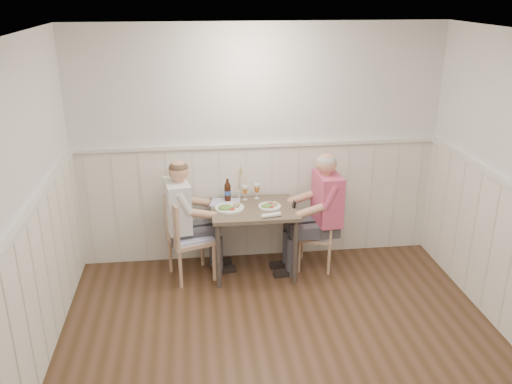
% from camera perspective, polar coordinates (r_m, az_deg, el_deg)
% --- Properties ---
extents(ground_plane, '(4.50, 4.50, 0.00)m').
position_cam_1_polar(ground_plane, '(4.52, 4.07, -19.49)').
color(ground_plane, '#412C19').
extents(room_shell, '(4.04, 4.54, 2.60)m').
position_cam_1_polar(room_shell, '(3.73, 4.66, -1.39)').
color(room_shell, white).
rests_on(room_shell, ground).
extents(wainscot, '(4.00, 4.49, 1.34)m').
position_cam_1_polar(wainscot, '(4.69, 2.70, -7.63)').
color(wainscot, white).
rests_on(wainscot, ground).
extents(dining_table, '(0.89, 0.70, 0.75)m').
position_cam_1_polar(dining_table, '(5.72, -0.24, -2.59)').
color(dining_table, '#4B412E').
rests_on(dining_table, ground).
extents(chair_right, '(0.47, 0.47, 0.79)m').
position_cam_1_polar(chair_right, '(5.94, 6.78, -4.17)').
color(chair_right, tan).
rests_on(chair_right, ground).
extents(chair_left, '(0.54, 0.54, 0.91)m').
position_cam_1_polar(chair_left, '(5.71, -7.42, -4.56)').
color(chair_left, tan).
rests_on(chair_left, ground).
extents(man_in_pink, '(0.64, 0.45, 1.34)m').
position_cam_1_polar(man_in_pink, '(5.86, 7.02, -3.07)').
color(man_in_pink, '#3F3F47').
rests_on(man_in_pink, ground).
extents(diner_cream, '(0.65, 0.46, 1.31)m').
position_cam_1_polar(diner_cream, '(5.76, -7.72, -3.74)').
color(diner_cream, '#3F3F47').
rests_on(diner_cream, ground).
extents(plate_man, '(0.24, 0.24, 0.06)m').
position_cam_1_polar(plate_man, '(5.69, 1.38, -1.43)').
color(plate_man, white).
rests_on(plate_man, dining_table).
extents(plate_diner, '(0.31, 0.31, 0.08)m').
position_cam_1_polar(plate_diner, '(5.64, -2.94, -1.60)').
color(plate_diner, white).
rests_on(plate_diner, dining_table).
extents(beer_glass_a, '(0.07, 0.07, 0.17)m').
position_cam_1_polar(beer_glass_a, '(5.89, 0.10, 0.35)').
color(beer_glass_a, silver).
rests_on(beer_glass_a, dining_table).
extents(beer_glass_b, '(0.06, 0.06, 0.16)m').
position_cam_1_polar(beer_glass_b, '(5.85, -1.18, 0.16)').
color(beer_glass_b, silver).
rests_on(beer_glass_b, dining_table).
extents(beer_bottle, '(0.07, 0.07, 0.25)m').
position_cam_1_polar(beer_bottle, '(5.83, -3.01, 0.08)').
color(beer_bottle, black).
rests_on(beer_bottle, dining_table).
extents(rolled_napkin, '(0.21, 0.08, 0.04)m').
position_cam_1_polar(rolled_napkin, '(5.44, 1.59, -2.45)').
color(rolled_napkin, white).
rests_on(rolled_napkin, dining_table).
extents(grass_vase, '(0.04, 0.04, 0.39)m').
position_cam_1_polar(grass_vase, '(5.89, -1.83, 1.00)').
color(grass_vase, silver).
rests_on(grass_vase, dining_table).
extents(gingham_mat, '(0.35, 0.30, 0.01)m').
position_cam_1_polar(gingham_mat, '(5.82, -3.27, -1.10)').
color(gingham_mat, '#6F78C3').
rests_on(gingham_mat, dining_table).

